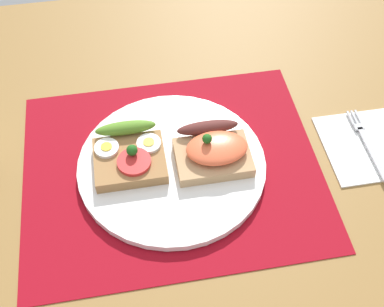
{
  "coord_description": "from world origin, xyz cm",
  "views": [
    {
      "loc": [
        -4.51,
        -43.63,
        59.25
      ],
      "look_at": [
        3.0,
        0.0,
        2.92
      ],
      "focal_mm": 46.79,
      "sensor_mm": 36.0,
      "label": 1
    }
  ],
  "objects_px": {
    "napkin": "(369,145)",
    "plate": "(172,165)",
    "sandwich_egg_tomato": "(129,155)",
    "sandwich_salmon": "(214,150)",
    "fork": "(367,142)"
  },
  "relations": [
    {
      "from": "plate",
      "to": "fork",
      "type": "xyz_separation_m",
      "value": [
        0.3,
        -0.01,
        -0.0
      ]
    },
    {
      "from": "plate",
      "to": "napkin",
      "type": "height_order",
      "value": "plate"
    },
    {
      "from": "sandwich_salmon",
      "to": "napkin",
      "type": "bearing_deg",
      "value": -1.66
    },
    {
      "from": "sandwich_egg_tomato",
      "to": "fork",
      "type": "bearing_deg",
      "value": -3.23
    },
    {
      "from": "plate",
      "to": "sandwich_salmon",
      "type": "distance_m",
      "value": 0.07
    },
    {
      "from": "sandwich_egg_tomato",
      "to": "napkin",
      "type": "relative_size",
      "value": 0.74
    },
    {
      "from": "sandwich_salmon",
      "to": "napkin",
      "type": "height_order",
      "value": "sandwich_salmon"
    },
    {
      "from": "sandwich_egg_tomato",
      "to": "fork",
      "type": "distance_m",
      "value": 0.36
    },
    {
      "from": "napkin",
      "to": "sandwich_egg_tomato",
      "type": "bearing_deg",
      "value": 176.42
    },
    {
      "from": "napkin",
      "to": "plate",
      "type": "bearing_deg",
      "value": 178.41
    },
    {
      "from": "plate",
      "to": "napkin",
      "type": "bearing_deg",
      "value": -1.59
    },
    {
      "from": "napkin",
      "to": "fork",
      "type": "bearing_deg",
      "value": 149.61
    },
    {
      "from": "sandwich_egg_tomato",
      "to": "napkin",
      "type": "xyz_separation_m",
      "value": [
        0.36,
        -0.02,
        -0.03
      ]
    },
    {
      "from": "sandwich_egg_tomato",
      "to": "fork",
      "type": "relative_size",
      "value": 0.73
    },
    {
      "from": "plate",
      "to": "sandwich_egg_tomato",
      "type": "distance_m",
      "value": 0.06
    }
  ]
}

